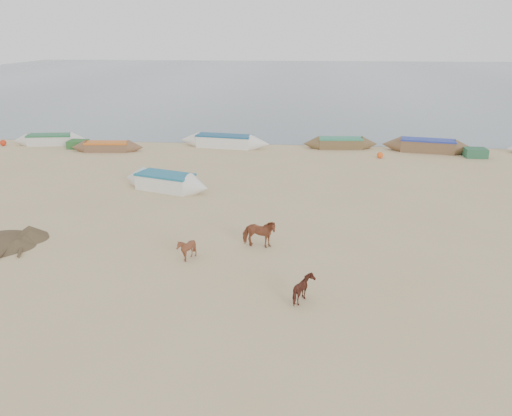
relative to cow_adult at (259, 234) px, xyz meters
The scene contains 8 objects.
ground 2.05m from the cow_adult, 99.07° to the right, with size 140.00×140.00×0.00m, color tan.
sea 80.07m from the cow_adult, 90.22° to the left, with size 160.00×160.00×0.00m, color slate.
cow_adult is the anchor object (origin of this frame).
calf_front 3.12m from the cow_adult, 151.10° to the right, with size 0.77×0.87×0.96m, color brown.
calf_right 4.73m from the cow_adult, 66.60° to the right, with size 0.90×0.77×0.91m, color #55261B.
near_canoe 9.63m from the cow_adult, 128.38° to the left, with size 5.49×1.45×0.95m, color silver, non-canonical shape.
waterline_canoes 18.79m from the cow_adult, 89.46° to the left, with size 59.15×4.99×0.98m.
beach_clutter 18.52m from the cow_adult, 79.01° to the left, with size 42.80×4.29×0.64m.
Camera 1 is at (1.91, -17.15, 8.54)m, focal length 35.00 mm.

